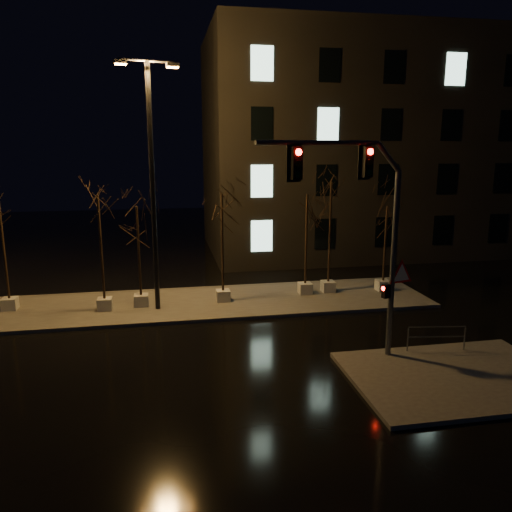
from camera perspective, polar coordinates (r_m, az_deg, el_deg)
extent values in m
plane|color=black|center=(18.91, -4.32, -11.06)|extent=(90.00, 90.00, 0.00)
cube|color=#494641|center=(24.49, -5.87, -5.35)|extent=(22.00, 5.00, 0.15)
cube|color=#494641|center=(18.19, 21.89, -12.71)|extent=(7.00, 5.00, 0.15)
cube|color=black|center=(38.63, 13.91, 12.05)|extent=(25.00, 12.00, 15.00)
cube|color=beige|center=(25.74, -26.31, -4.91)|extent=(0.65, 0.65, 0.55)
cylinder|color=black|center=(25.16, -26.86, 0.60)|extent=(0.11, 0.11, 4.50)
cube|color=beige|center=(24.09, -16.88, -5.26)|extent=(0.65, 0.65, 0.55)
cylinder|color=black|center=(23.45, -17.29, 0.92)|extent=(0.11, 0.11, 4.75)
cube|color=beige|center=(24.22, -12.97, -4.94)|extent=(0.65, 0.65, 0.55)
cylinder|color=black|center=(23.64, -13.25, 0.54)|extent=(0.11, 0.11, 4.18)
cube|color=beige|center=(24.37, -3.78, -4.53)|extent=(0.65, 0.65, 0.55)
cylinder|color=black|center=(23.74, -3.87, 1.49)|extent=(0.11, 0.11, 4.66)
cube|color=beige|center=(25.68, 5.63, -3.68)|extent=(0.65, 0.65, 0.55)
cylinder|color=black|center=(25.10, 5.75, 1.89)|extent=(0.11, 0.11, 4.52)
cube|color=beige|center=(26.15, 8.24, -3.45)|extent=(0.65, 0.65, 0.55)
cylinder|color=black|center=(25.52, 8.43, 2.66)|extent=(0.11, 0.11, 5.10)
cube|color=beige|center=(26.91, 14.28, -3.26)|extent=(0.65, 0.65, 0.55)
cylinder|color=black|center=(26.42, 14.54, 1.34)|extent=(0.11, 0.11, 3.84)
cylinder|color=#505357|center=(18.05, 15.38, -1.14)|extent=(0.20, 0.20, 6.56)
cylinder|color=#505357|center=(15.73, 7.36, 12.71)|extent=(4.28, 1.23, 0.15)
cube|color=black|center=(16.76, 12.60, 10.44)|extent=(0.38, 0.31, 0.98)
cube|color=black|center=(15.31, 4.62, 10.53)|extent=(0.38, 0.31, 0.98)
cube|color=black|center=(18.12, 14.64, -3.91)|extent=(0.28, 0.25, 0.49)
cone|color=red|center=(18.30, 16.22, -2.07)|extent=(1.11, 0.31, 1.14)
sphere|color=#FF0C07|center=(17.58, 16.13, 11.41)|extent=(0.20, 0.20, 0.20)
cylinder|color=black|center=(22.66, -11.72, 7.28)|extent=(0.22, 0.22, 10.88)
cylinder|color=black|center=(22.85, -12.36, 20.99)|extent=(2.36, 0.62, 0.11)
cube|color=orange|center=(22.64, -15.23, 20.51)|extent=(0.60, 0.41, 0.22)
cube|color=orange|center=(23.06, -9.51, 20.60)|extent=(0.60, 0.41, 0.22)
cylinder|color=#505357|center=(19.39, 16.96, -9.13)|extent=(0.05, 0.05, 0.87)
cylinder|color=#505357|center=(20.18, 22.73, -8.71)|extent=(0.05, 0.05, 0.87)
cylinder|color=#505357|center=(19.59, 20.01, -7.61)|extent=(2.11, 0.34, 0.04)
cylinder|color=#505357|center=(19.72, 19.92, -8.66)|extent=(2.11, 0.34, 0.04)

